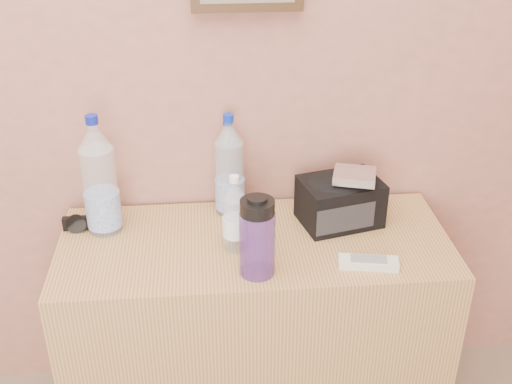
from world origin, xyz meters
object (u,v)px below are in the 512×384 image
Objects in this scene: dresser at (255,335)px; sunglasses at (90,222)px; nalgene_bottle at (257,237)px; ac_remote at (368,263)px; pet_large_b at (229,170)px; toiletry_bag at (340,199)px; pet_large_c at (229,170)px; pet_large_a at (100,181)px; foil_packet at (355,176)px; pet_small at (235,217)px.

dresser is 0.60m from sunglasses.
nalgene_bottle is 0.31m from ac_remote.
pet_large_b is 1.34× the size of toiletry_bag.
sunglasses reaches higher than ac_remote.
nalgene_bottle is at bearing -92.45° from dresser.
nalgene_bottle is (0.05, -0.32, -0.03)m from pet_large_c.
pet_large_a is 3.05× the size of foil_packet.
toiletry_bag is at bearing -17.37° from pet_large_b.
dresser is 3.69× the size of pet_large_b.
sunglasses is at bearing 166.91° from dresser.
pet_large_b is 0.43m from sunglasses.
dresser is at bearing -13.36° from pet_large_a.
pet_large_c is 0.49m from ac_remote.
ac_remote is (0.29, -0.15, 0.35)m from dresser.
sunglasses is 0.77m from foil_packet.
pet_large_c is 2.00× the size of ac_remote.
pet_large_a is 0.39m from pet_small.
toiletry_bag reaches higher than dresser.
pet_large_b is 0.34m from toiletry_bag.
pet_large_a is 0.71m from foil_packet.
pet_large_a reaches higher than pet_large_b.
pet_large_a is at bearing 164.86° from toiletry_bag.
pet_large_a is 1.13× the size of pet_large_c.
sunglasses is (-0.47, 0.11, 0.36)m from dresser.
pet_small is at bearing 171.33° from ac_remote.
toiletry_bag is (0.73, -0.02, 0.06)m from sunglasses.
foil_packet reaches higher than ac_remote.
pet_large_b is (0.36, 0.08, -0.02)m from pet_large_a.
pet_large_c is (-0.06, 0.17, 0.48)m from dresser.
toiletry_bag is at bearing 19.71° from pet_small.
ac_remote is at bearing -43.37° from pet_large_b.
dresser is 0.48m from nalgene_bottle.
foil_packet is (0.34, 0.08, 0.07)m from pet_small.
sunglasses is (-0.04, 0.01, -0.14)m from pet_large_a.
nalgene_bottle reaches higher than foil_packet.
foil_packet is (0.03, -0.03, 0.09)m from toiletry_bag.
pet_large_a reaches higher than foil_packet.
ac_remote is 0.26m from foil_packet.
pet_large_b is at bearing 159.98° from foil_packet.
sunglasses is (-0.46, 0.26, -0.09)m from nalgene_bottle.
sunglasses is at bearing 164.29° from toiletry_bag.
pet_small is (-0.06, -0.03, 0.44)m from dresser.
pet_small reaches higher than ac_remote.
pet_small reaches higher than sunglasses.
pet_large_b is at bearing 146.97° from ac_remote.
sunglasses is at bearing 171.73° from ac_remote.
pet_large_b is 0.95× the size of pet_large_c.
pet_large_b is (-0.06, 0.18, 0.48)m from dresser.
pet_large_c is at bearing 108.90° from dresser.
nalgene_bottle is (-0.01, -0.15, 0.45)m from dresser.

